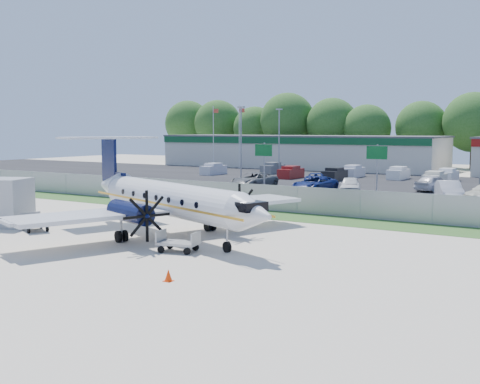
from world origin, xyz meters
The scene contains 28 objects.
ground centered at (0.00, 0.00, 0.00)m, with size 170.00×170.00×0.00m, color beige.
grass_verge centered at (0.00, 12.00, 0.01)m, with size 170.00×4.00×0.02m, color #2D561E.
access_road centered at (0.00, 19.00, 0.01)m, with size 170.00×8.00×0.02m, color black.
parking_lot centered at (0.00, 40.00, 0.01)m, with size 170.00×32.00×0.02m, color black.
perimeter_fence centered at (0.00, 14.00, 1.00)m, with size 120.00×0.06×1.99m.
building_west centered at (-24.00, 61.98, 2.63)m, with size 46.40×12.40×5.24m.
sign_left centered at (-8.00, 22.91, 3.61)m, with size 1.80×0.26×5.00m.
sign_mid centered at (3.00, 22.91, 3.61)m, with size 1.80×0.26×5.00m.
flagpole_west centered at (-35.92, 55.00, 5.64)m, with size 1.06×0.12×10.00m.
flagpole_east centered at (-30.92, 55.00, 5.64)m, with size 1.06×0.12×10.00m.
light_pole_nw centered at (-20.00, 38.00, 5.23)m, with size 0.90×0.35×9.09m.
light_pole_sw centered at (-20.00, 48.00, 5.23)m, with size 0.90×0.35×9.09m.
tree_line centered at (0.00, 74.00, 0.00)m, with size 112.00×6.00×14.00m, color #234F17, non-canonical shape.
aircraft centered at (-1.86, 1.13, 2.22)m, with size 18.70×18.20×5.76m.
baggage_cart_near centered at (-10.14, -1.74, 0.50)m, with size 2.36×1.96×1.07m.
baggage_cart_far centered at (1.35, -2.08, 0.50)m, with size 2.29×1.71×1.08m.
service_container centered at (-13.29, -1.36, 1.44)m, with size 3.57×3.57×3.09m.
cone_nose centered at (4.70, -7.04, 0.24)m, with size 0.36×0.36×0.51m.
cone_starboard_wing centered at (-5.24, 12.35, 0.29)m, with size 0.43×0.43×0.61m.
road_car_west centered at (-12.84, 17.12, 0.00)m, with size 2.06×5.07×1.47m, color navy.
road_car_mid centered at (9.89, 19.64, 0.00)m, with size 1.93×4.75×1.38m, color silver.
parked_car_a centered at (-12.54, 28.65, 0.00)m, with size 2.80×6.07×1.69m, color #595B5E.
parked_car_b centered at (-5.24, 28.26, 0.00)m, with size 2.69×5.83×1.62m, color navy.
parked_car_c centered at (-1.64, 28.64, 0.00)m, with size 1.97×4.89×1.66m, color silver.
parked_car_d centered at (7.69, 28.57, 0.00)m, with size 1.80×5.18×1.71m, color silver.
parked_car_f centered at (-7.85, 34.20, 0.00)m, with size 2.48×5.38×1.49m, color navy.
parked_car_g centered at (4.52, 35.65, 0.00)m, with size 1.97×4.90×1.67m, color silver.
far_parking_rows centered at (0.00, 45.00, 0.00)m, with size 56.00×10.00×1.60m, color gray, non-canonical shape.
Camera 1 is at (20.19, -26.07, 6.28)m, focal length 45.00 mm.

